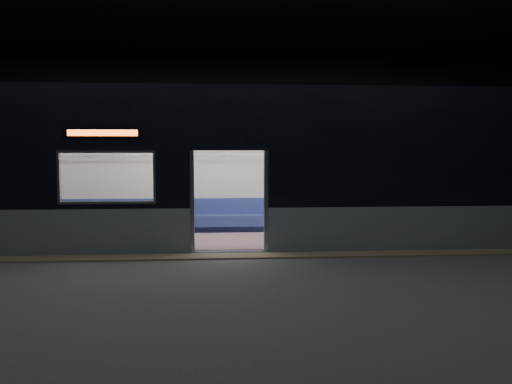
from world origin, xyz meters
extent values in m
cube|color=#47494C|center=(0.00, 0.00, -0.01)|extent=(24.00, 14.00, 0.01)
cube|color=black|center=(0.00, 6.98, 2.50)|extent=(24.00, 0.04, 5.00)
cube|color=black|center=(0.00, -6.98, 2.50)|extent=(24.00, 0.04, 5.00)
cube|color=#8C7F59|center=(0.00, 0.55, 0.01)|extent=(22.80, 0.50, 0.03)
cube|color=gray|center=(4.85, 1.06, 0.45)|extent=(8.30, 0.12, 0.90)
cube|color=black|center=(4.85, 1.06, 2.05)|extent=(8.30, 0.12, 2.30)
cube|color=black|center=(0.00, 1.06, 2.62)|extent=(1.40, 0.12, 1.15)
cube|color=#B7BABC|center=(-0.74, 1.06, 1.02)|extent=(0.08, 0.14, 2.05)
cube|color=#B7BABC|center=(0.74, 1.06, 1.02)|extent=(0.08, 0.14, 2.05)
cube|color=black|center=(-2.45, 0.98, 2.39)|extent=(1.50, 0.04, 0.18)
cube|color=#FF5D1A|center=(-2.45, 0.97, 2.39)|extent=(1.34, 0.03, 0.12)
cube|color=silver|center=(0.00, 3.94, 1.60)|extent=(18.00, 0.12, 3.20)
cube|color=black|center=(0.00, 2.50, 3.28)|extent=(18.00, 3.00, 0.15)
cube|color=#886366|center=(0.00, 2.50, 0.02)|extent=(17.76, 2.76, 0.04)
cube|color=silver|center=(0.00, 2.50, 2.35)|extent=(17.76, 2.76, 0.10)
cube|color=navy|center=(0.00, 3.62, 0.24)|extent=(11.00, 0.48, 0.41)
cube|color=navy|center=(0.00, 3.81, 0.65)|extent=(11.00, 0.10, 0.40)
cube|color=#705259|center=(-3.30, 1.41, 0.24)|extent=(4.40, 0.48, 0.41)
cube|color=#705259|center=(3.30, 1.41, 0.24)|extent=(4.40, 0.48, 0.41)
cylinder|color=silver|center=(-0.95, 1.37, 1.17)|extent=(0.04, 0.04, 2.26)
cylinder|color=silver|center=(-0.95, 3.63, 1.17)|extent=(0.04, 0.04, 2.26)
cylinder|color=silver|center=(0.95, 1.37, 1.17)|extent=(0.04, 0.04, 2.26)
cylinder|color=silver|center=(0.95, 3.63, 1.17)|extent=(0.04, 0.04, 2.26)
cylinder|color=silver|center=(0.00, 3.58, 1.95)|extent=(11.00, 0.03, 0.03)
cube|color=black|center=(4.48, 3.38, 0.53)|extent=(0.18, 0.50, 0.17)
cube|color=black|center=(4.70, 3.38, 0.53)|extent=(0.18, 0.50, 0.17)
cylinder|color=black|center=(4.48, 3.16, 0.26)|extent=(0.12, 0.12, 0.43)
cylinder|color=black|center=(4.70, 3.16, 0.26)|extent=(0.12, 0.12, 0.43)
cube|color=#C85C93|center=(4.59, 3.59, 0.56)|extent=(0.42, 0.23, 0.21)
cylinder|color=#C85C93|center=(4.59, 3.62, 0.92)|extent=(0.43, 0.43, 0.55)
sphere|color=tan|center=(4.59, 3.60, 1.31)|extent=(0.22, 0.22, 0.22)
sphere|color=black|center=(4.59, 3.64, 1.36)|extent=(0.23, 0.23, 0.23)
cube|color=black|center=(4.57, 3.31, 0.69)|extent=(0.30, 0.26, 0.13)
cube|color=white|center=(1.45, 3.85, 1.44)|extent=(0.88, 0.03, 0.57)
camera|label=1|loc=(-0.30, -9.76, 2.06)|focal=38.00mm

